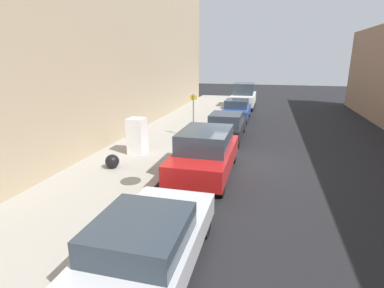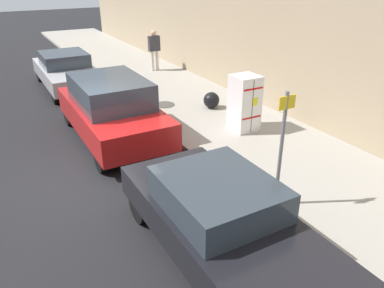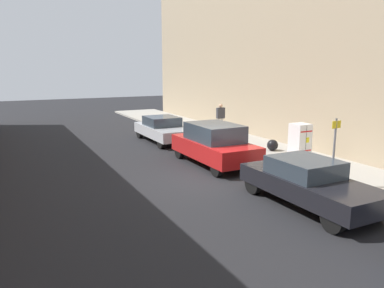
{
  "view_description": "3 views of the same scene",
  "coord_description": "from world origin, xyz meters",
  "px_view_note": "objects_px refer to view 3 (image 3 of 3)",
  "views": [
    {
      "loc": [
        1.0,
        -11.84,
        4.18
      ],
      "look_at": [
        -1.71,
        -1.2,
        1.04
      ],
      "focal_mm": 28.0,
      "sensor_mm": 36.0,
      "label": 1
    },
    {
      "loc": [
        1.68,
        7.81,
        4.35
      ],
      "look_at": [
        -1.52,
        2.1,
        1.26
      ],
      "focal_mm": 35.0,
      "sensor_mm": 36.0,
      "label": 2
    },
    {
      "loc": [
        6.71,
        11.7,
        4.02
      ],
      "look_at": [
        0.02,
        -1.49,
        1.0
      ],
      "focal_mm": 35.0,
      "sensor_mm": 36.0,
      "label": 3
    }
  ],
  "objects_px": {
    "discarded_refrigerator": "(300,142)",
    "trash_bag": "(272,145)",
    "parked_sedan_dark": "(308,182)",
    "parked_suv_red": "(214,144)",
    "parked_sedan_silver": "(163,129)",
    "pedestrian_walking_far": "(221,116)",
    "street_sign_post": "(334,149)"
  },
  "relations": [
    {
      "from": "street_sign_post",
      "to": "trash_bag",
      "type": "height_order",
      "value": "street_sign_post"
    },
    {
      "from": "parked_sedan_silver",
      "to": "parked_sedan_dark",
      "type": "bearing_deg",
      "value": 90.0
    },
    {
      "from": "parked_suv_red",
      "to": "street_sign_post",
      "type": "bearing_deg",
      "value": 108.84
    },
    {
      "from": "pedestrian_walking_far",
      "to": "parked_sedan_dark",
      "type": "relative_size",
      "value": 0.39
    },
    {
      "from": "pedestrian_walking_far",
      "to": "parked_suv_red",
      "type": "xyz_separation_m",
      "value": [
        3.97,
        6.05,
        -0.28
      ]
    },
    {
      "from": "pedestrian_walking_far",
      "to": "parked_sedan_silver",
      "type": "distance_m",
      "value": 4.02
    },
    {
      "from": "pedestrian_walking_far",
      "to": "trash_bag",
      "type": "bearing_deg",
      "value": -142.59
    },
    {
      "from": "parked_sedan_silver",
      "to": "parked_sedan_dark",
      "type": "distance_m",
      "value": 11.08
    },
    {
      "from": "trash_bag",
      "to": "parked_sedan_silver",
      "type": "xyz_separation_m",
      "value": [
        3.52,
        -5.1,
        0.31
      ]
    },
    {
      "from": "pedestrian_walking_far",
      "to": "parked_sedan_silver",
      "type": "xyz_separation_m",
      "value": [
        3.97,
        0.44,
        -0.45
      ]
    },
    {
      "from": "street_sign_post",
      "to": "parked_suv_red",
      "type": "relative_size",
      "value": 0.52
    },
    {
      "from": "discarded_refrigerator",
      "to": "street_sign_post",
      "type": "height_order",
      "value": "street_sign_post"
    },
    {
      "from": "street_sign_post",
      "to": "parked_sedan_dark",
      "type": "distance_m",
      "value": 1.91
    },
    {
      "from": "discarded_refrigerator",
      "to": "pedestrian_walking_far",
      "type": "xyz_separation_m",
      "value": [
        -0.61,
        -7.53,
        0.24
      ]
    },
    {
      "from": "discarded_refrigerator",
      "to": "parked_sedan_dark",
      "type": "xyz_separation_m",
      "value": [
        3.36,
        4.0,
        -0.2
      ]
    },
    {
      "from": "street_sign_post",
      "to": "parked_suv_red",
      "type": "distance_m",
      "value": 5.16
    },
    {
      "from": "parked_sedan_silver",
      "to": "trash_bag",
      "type": "bearing_deg",
      "value": 124.58
    },
    {
      "from": "street_sign_post",
      "to": "parked_sedan_silver",
      "type": "height_order",
      "value": "street_sign_post"
    },
    {
      "from": "parked_sedan_silver",
      "to": "parked_suv_red",
      "type": "bearing_deg",
      "value": 90.0
    },
    {
      "from": "discarded_refrigerator",
      "to": "parked_sedan_silver",
      "type": "height_order",
      "value": "discarded_refrigerator"
    },
    {
      "from": "parked_suv_red",
      "to": "parked_sedan_silver",
      "type": "bearing_deg",
      "value": -90.0
    },
    {
      "from": "street_sign_post",
      "to": "trash_bag",
      "type": "relative_size",
      "value": 4.34
    },
    {
      "from": "discarded_refrigerator",
      "to": "parked_sedan_silver",
      "type": "relative_size",
      "value": 0.35
    },
    {
      "from": "parked_sedan_silver",
      "to": "street_sign_post",
      "type": "bearing_deg",
      "value": 98.99
    },
    {
      "from": "discarded_refrigerator",
      "to": "trash_bag",
      "type": "distance_m",
      "value": 2.05
    },
    {
      "from": "parked_sedan_dark",
      "to": "parked_suv_red",
      "type": "bearing_deg",
      "value": -90.0
    },
    {
      "from": "discarded_refrigerator",
      "to": "street_sign_post",
      "type": "bearing_deg",
      "value": 63.33
    },
    {
      "from": "pedestrian_walking_far",
      "to": "discarded_refrigerator",
      "type": "bearing_deg",
      "value": -142.58
    },
    {
      "from": "pedestrian_walking_far",
      "to": "parked_sedan_dark",
      "type": "height_order",
      "value": "pedestrian_walking_far"
    },
    {
      "from": "discarded_refrigerator",
      "to": "trash_bag",
      "type": "height_order",
      "value": "discarded_refrigerator"
    },
    {
      "from": "trash_bag",
      "to": "parked_sedan_silver",
      "type": "height_order",
      "value": "parked_sedan_silver"
    },
    {
      "from": "parked_sedan_silver",
      "to": "parked_sedan_dark",
      "type": "height_order",
      "value": "parked_sedan_dark"
    }
  ]
}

